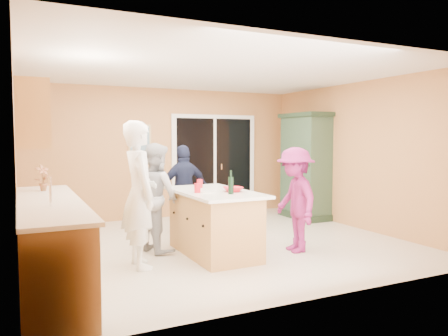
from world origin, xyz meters
name	(u,v)px	position (x,y,z in m)	size (l,w,h in m)	color
floor	(218,244)	(0.00, 0.00, 0.00)	(5.50, 5.50, 0.00)	beige
ceiling	(218,72)	(0.00, 0.00, 2.60)	(5.50, 5.00, 0.10)	white
wall_back	(166,153)	(0.00, 2.50, 1.30)	(5.50, 0.10, 2.60)	#E6A25F
wall_front	(323,170)	(0.00, -2.50, 1.30)	(5.50, 0.10, 2.60)	#E6A25F
wall_left	(16,163)	(-2.75, 0.00, 1.30)	(0.10, 5.00, 2.60)	#E6A25F
wall_right	(358,156)	(2.75, 0.00, 1.30)	(0.10, 5.00, 2.60)	#E6A25F
left_cabinet_run	(50,247)	(-2.45, -1.05, 0.46)	(0.65, 3.05, 1.24)	tan
upper_cabinets	(31,116)	(-2.58, -0.20, 1.88)	(0.35, 1.60, 0.75)	tan
sliding_door	(214,164)	(1.05, 2.46, 1.05)	(1.90, 0.07, 2.10)	white
framed_picture	(140,139)	(-0.55, 2.48, 1.60)	(0.46, 0.04, 0.56)	tan
kitchen_island	(214,225)	(-0.30, -0.52, 0.42)	(0.94, 1.70, 0.89)	tan
green_hutch	(306,167)	(2.49, 1.21, 1.03)	(0.60, 1.15, 2.11)	#1D301E
woman_white	(140,194)	(-1.37, -0.66, 0.91)	(0.67, 0.44, 1.83)	silver
woman_grey	(156,197)	(-0.96, 0.02, 0.77)	(0.75, 0.58, 1.54)	#A6A6A8
woman_navy	(184,189)	(-0.20, 0.92, 0.75)	(0.88, 0.37, 1.50)	#1B233D
woman_magenta	(295,200)	(0.81, -0.87, 0.74)	(0.96, 0.55, 1.48)	#8B1E63
serving_bowl	(233,189)	(-0.11, -0.73, 0.92)	(0.27, 0.27, 0.07)	red
tulip_vase	(43,178)	(-2.45, 0.01, 1.11)	(0.18, 0.12, 0.34)	red
tumbler_near	(200,184)	(-0.34, -0.11, 0.95)	(0.09, 0.09, 0.12)	red
tumbler_far	(197,188)	(-0.59, -0.62, 0.95)	(0.09, 0.09, 0.12)	red
wine_bottle	(231,185)	(-0.24, -0.93, 1.01)	(0.07, 0.07, 0.31)	black
white_plate	(206,191)	(-0.44, -0.58, 0.90)	(0.25, 0.25, 0.02)	silver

